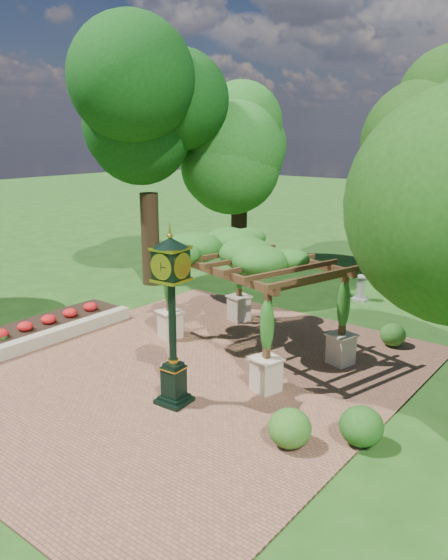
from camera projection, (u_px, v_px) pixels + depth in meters
The scene contains 12 objects.
ground at pixel (161, 388), 13.34m from camera, with size 120.00×120.00×0.00m, color #1E4714.
brick_plaza at pixel (188, 373), 14.09m from camera, with size 10.00×12.00×0.04m, color brown.
border_wall at pixel (63, 333), 16.41m from camera, with size 0.35×5.00×0.40m, color #C6B793.
flower_bed at pixel (46, 327), 16.96m from camera, with size 1.50×5.00×0.36m, color red.
pedestal_clock at pixel (172, 306), 11.92m from camera, with size 0.82×0.82×3.93m.
pergola at pixel (251, 261), 14.91m from camera, with size 5.75×4.39×3.21m.
sundial at pixel (361, 290), 20.19m from camera, with size 0.54×0.54×0.93m.
shrub_front at pixel (290, 428), 10.69m from camera, with size 0.86×0.86×0.78m, color #2E621C.
shrub_mid at pixel (361, 426), 10.75m from camera, with size 0.88×0.88×0.79m, color #205016.
shrub_back at pixel (393, 335), 15.79m from camera, with size 0.73×0.73×0.66m, color #2D661D.
tree_west_near at pixel (146, 118), 20.83m from camera, with size 4.37×4.37×9.61m.
tree_west_far at pixel (240, 143), 23.70m from camera, with size 4.08×4.08×8.19m.
Camera 1 is at (8.76, -8.61, 6.03)m, focal length 35.00 mm.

